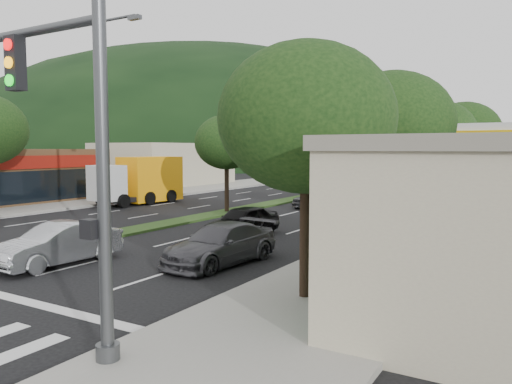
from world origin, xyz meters
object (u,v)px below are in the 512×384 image
Objects in this scene: motorhome at (382,182)px; streetlight_near at (104,114)px; tree_r_b at (393,123)px; tree_r_e at (482,139)px; tree_med_far at (364,139)px; streetlight_mid at (325,131)px; car_queue_e at (316,197)px; box_truck at (142,182)px; car_queue_a at (243,221)px; car_queue_f at (427,181)px; car_queue_b at (221,244)px; a_frame_sign at (364,296)px; tree_r_c at (434,135)px; car_queue_c at (342,191)px; tree_r_d at (464,132)px; sedan_silver at (59,244)px; tree_med_near at (226,142)px; tree_r_a at (306,118)px; car_queue_d at (366,212)px; traffic_signal at (43,117)px.

streetlight_near is at bearing -106.93° from motorhome.
tree_r_b is 1.03× the size of tree_r_e.
streetlight_mid is (0.21, -11.00, 0.58)m from tree_med_far.
car_queue_e is 0.57× the size of box_truck.
car_queue_a is 0.80× the size of car_queue_f.
car_queue_a is 1.01× the size of car_queue_e.
a_frame_sign reaches higher than car_queue_b.
tree_r_b is 1.07× the size of tree_r_c.
tree_r_e is at bearing 59.13° from car_queue_c.
tree_r_e reaches higher than motorhome.
tree_med_far is at bearing 130.60° from tree_r_d.
streetlight_mid reaches higher than box_truck.
sedan_silver is at bearing -84.85° from streetlight_mid.
tree_med_near is at bearing 123.30° from a_frame_sign.
tree_r_e reaches higher than car_queue_b.
tree_r_a is 31.32m from streetlight_mid.
box_truck is at bearing 147.42° from car_queue_b.
tree_r_b is 14.99m from car_queue_e.
a_frame_sign is at bearing -47.14° from tree_med_near.
car_queue_f is at bearing 110.48° from tree_r_d.
sedan_silver is at bearing -176.20° from tree_r_a.
motorhome reaches higher than car_queue_d.
box_truck is at bearing -124.75° from car_queue_f.
box_truck is (-8.43, 1.28, -2.81)m from tree_med_near.
car_queue_e is (3.36, -9.39, -4.88)m from streetlight_mid.
a_frame_sign reaches higher than car_queue_d.
tree_r_e is at bearing 76.05° from motorhome.
tree_med_far reaches higher than tree_r_c.
car_queue_b is 38.62m from car_queue_f.
tree_r_e is 0.67× the size of streetlight_mid.
tree_r_c is at bearing -82.18° from car_queue_f.
streetlight_mid is at bearing -122.05° from car_queue_f.
streetlight_mid is 2.07× the size of car_queue_b.
tree_med_near reaches higher than car_queue_e.
tree_r_c reaches higher than box_truck.
car_queue_c is at bearing 106.53° from car_queue_b.
traffic_signal is at bearing -73.97° from car_queue_c.
tree_r_c is 1.08× the size of tree_med_near.
a_frame_sign is at bearing 41.96° from traffic_signal.
car_queue_b is at bearing -96.62° from car_queue_d.
tree_med_near reaches higher than box_truck.
car_queue_e is 0.47× the size of motorhome.
streetlight_near reaches higher than tree_med_far.
car_queue_f is at bearing 80.52° from streetlight_near.
tree_r_b is (-0.00, 8.00, 0.22)m from tree_r_a.
tree_r_e is 37.96m from sedan_silver.
motorhome reaches higher than car_queue_e.
traffic_signal is at bearing -73.73° from car_queue_b.
tree_r_e is 1.61× the size of car_queue_a.
a_frame_sign is (13.79, -30.08, -4.85)m from streetlight_mid.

